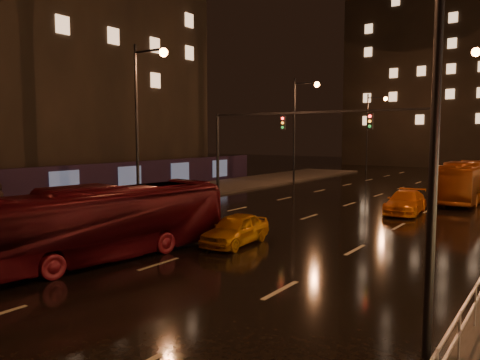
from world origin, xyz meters
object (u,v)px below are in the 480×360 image
(bus_curb, at_px, (465,181))
(taxi_far, at_px, (405,202))
(taxi_near, at_px, (236,229))
(bus_red, at_px, (107,222))

(bus_curb, relative_size, taxi_far, 2.19)
(bus_curb, distance_m, taxi_far, 7.85)
(bus_curb, xyz_separation_m, taxi_near, (-5.60, -19.87, -0.75))
(taxi_far, bearing_deg, taxi_near, -110.87)
(bus_red, distance_m, taxi_far, 18.02)
(bus_red, relative_size, taxi_near, 2.59)
(taxi_near, bearing_deg, bus_red, -124.15)
(bus_curb, bearing_deg, bus_red, -108.39)
(taxi_far, bearing_deg, bus_curb, 70.87)
(bus_red, relative_size, taxi_far, 2.15)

